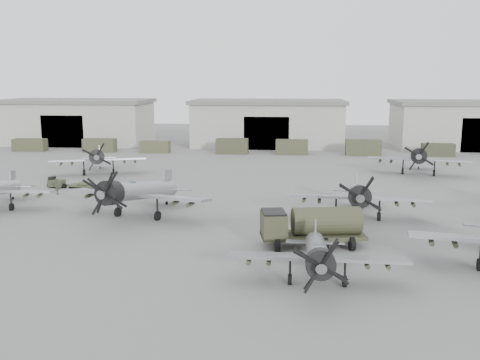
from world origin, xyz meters
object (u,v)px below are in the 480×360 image
object	(u,v)px
ground_crew	(57,186)
aircraft_far_0	(98,158)
aircraft_mid_2	(358,195)
tug_trailer	(67,184)
aircraft_far_1	(419,157)
fuel_tanker	(311,224)
aircraft_mid_1	(136,192)
aircraft_near_1	(318,254)

from	to	relation	value
ground_crew	aircraft_far_0	bearing A→B (deg)	-25.30
aircraft_mid_2	tug_trailer	distance (m)	34.19
aircraft_far_1	fuel_tanker	distance (m)	35.78
aircraft_far_0	tug_trailer	size ratio (longest dim) A/B	1.87
aircraft_mid_2	fuel_tanker	bearing A→B (deg)	-113.37
aircraft_mid_1	aircraft_far_0	bearing A→B (deg)	132.46
aircraft_mid_1	aircraft_far_0	world-z (taller)	aircraft_mid_1
tug_trailer	ground_crew	distance (m)	3.30
aircraft_mid_1	aircraft_far_1	bearing A→B (deg)	54.00
aircraft_far_0	tug_trailer	world-z (taller)	aircraft_far_0
fuel_tanker	ground_crew	distance (m)	31.93
fuel_tanker	ground_crew	size ratio (longest dim) A/B	4.65
aircraft_near_1	aircraft_mid_2	bearing A→B (deg)	75.54
aircraft_mid_1	tug_trailer	size ratio (longest dim) A/B	2.07
aircraft_near_1	aircraft_far_1	size ratio (longest dim) A/B	0.84
aircraft_far_0	ground_crew	bearing A→B (deg)	-109.29
aircraft_near_1	ground_crew	distance (m)	36.78
aircraft_far_1	aircraft_mid_2	bearing A→B (deg)	-100.68
aircraft_far_0	fuel_tanker	bearing A→B (deg)	-64.48
aircraft_far_1	ground_crew	bearing A→B (deg)	-145.80
aircraft_far_1	tug_trailer	size ratio (longest dim) A/B	1.98
aircraft_near_1	aircraft_far_0	xyz separation A→B (m)	(-27.20, 36.71, 0.26)
aircraft_far_1	ground_crew	xyz separation A→B (m)	(-42.87, -15.93, -1.52)
aircraft_mid_1	aircraft_far_0	size ratio (longest dim) A/B	1.11
aircraft_far_1	aircraft_far_0	bearing A→B (deg)	-161.33
aircraft_far_0	fuel_tanker	distance (m)	39.46
aircraft_mid_2	aircraft_far_0	size ratio (longest dim) A/B	1.02
aircraft_near_1	aircraft_mid_1	distance (m)	21.70
tug_trailer	fuel_tanker	bearing A→B (deg)	-23.35
aircraft_far_1	ground_crew	size ratio (longest dim) A/B	7.52
aircraft_mid_1	fuel_tanker	world-z (taller)	aircraft_mid_1
aircraft_far_0	aircraft_near_1	bearing A→B (deg)	-71.38
aircraft_near_1	aircraft_far_1	bearing A→B (deg)	69.88
aircraft_near_1	ground_crew	world-z (taller)	aircraft_near_1
fuel_tanker	tug_trailer	world-z (taller)	fuel_tanker
aircraft_mid_1	aircraft_far_1	size ratio (longest dim) A/B	1.05
aircraft_far_1	tug_trailer	world-z (taller)	aircraft_far_1
aircraft_far_1	ground_crew	distance (m)	45.76
aircraft_far_1	tug_trailer	bearing A→B (deg)	-149.83
aircraft_mid_1	aircraft_mid_2	world-z (taller)	aircraft_mid_1
aircraft_mid_1	tug_trailer	world-z (taller)	aircraft_mid_1
fuel_tanker	tug_trailer	distance (m)	33.95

